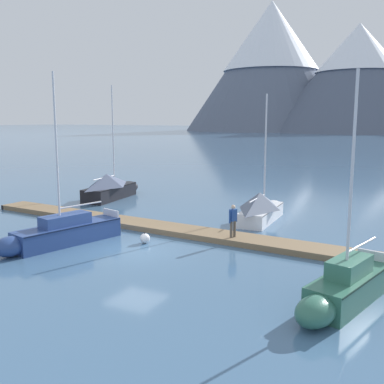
% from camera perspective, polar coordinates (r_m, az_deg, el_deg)
% --- Properties ---
extents(ground_plane, '(700.00, 700.00, 0.00)m').
position_cam_1_polar(ground_plane, '(22.02, -7.18, -7.40)').
color(ground_plane, '#426689').
extents(mountain_west_summit, '(89.17, 89.17, 66.57)m').
position_cam_1_polar(mountain_west_summit, '(249.59, 9.96, 15.89)').
color(mountain_west_summit, slate).
rests_on(mountain_west_summit, ground).
extents(mountain_central_massif, '(82.49, 82.49, 49.61)m').
position_cam_1_polar(mountain_central_massif, '(228.88, 20.24, 13.68)').
color(mountain_central_massif, '#4C566B').
rests_on(mountain_central_massif, ground).
extents(dock, '(28.09, 3.92, 0.30)m').
position_cam_1_polar(dock, '(25.26, -2.07, -4.81)').
color(dock, '#846B4C').
rests_on(dock, ground).
extents(sailboat_nearest_berth, '(2.51, 6.82, 8.87)m').
position_cam_1_polar(sailboat_nearest_berth, '(36.25, -10.25, 0.67)').
color(sailboat_nearest_berth, black).
rests_on(sailboat_nearest_berth, ground).
extents(sailboat_second_berth, '(3.01, 6.76, 8.52)m').
position_cam_1_polar(sailboat_second_berth, '(23.54, -16.40, -5.01)').
color(sailboat_second_berth, navy).
rests_on(sailboat_second_berth, ground).
extents(sailboat_mid_dock_port, '(1.97, 6.21, 7.79)m').
position_cam_1_polar(sailboat_mid_dock_port, '(28.25, 8.87, -1.89)').
color(sailboat_mid_dock_port, white).
rests_on(sailboat_mid_dock_port, ground).
extents(sailboat_mid_dock_starboard, '(2.60, 5.73, 7.86)m').
position_cam_1_polar(sailboat_mid_dock_starboard, '(16.31, 18.70, -11.49)').
color(sailboat_mid_dock_starboard, '#336B56').
rests_on(sailboat_mid_dock_starboard, ground).
extents(person_on_dock, '(0.33, 0.56, 1.69)m').
position_cam_1_polar(person_on_dock, '(22.96, 5.23, -3.42)').
color(person_on_dock, brown).
rests_on(person_on_dock, dock).
extents(mooring_buoy_channel_marker, '(0.52, 0.52, 0.60)m').
position_cam_1_polar(mooring_buoy_channel_marker, '(23.16, -6.00, -5.88)').
color(mooring_buoy_channel_marker, white).
rests_on(mooring_buoy_channel_marker, ground).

